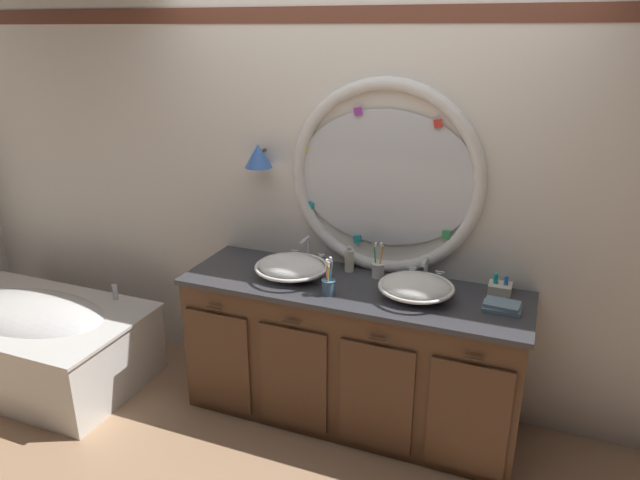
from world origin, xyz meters
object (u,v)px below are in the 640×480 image
at_px(bathtub, 34,337).
at_px(sink_basin_right, 416,287).
at_px(sink_basin_left, 291,267).
at_px(toiletry_basket, 500,287).
at_px(soap_dispenser, 349,260).
at_px(toothbrush_holder_right, 378,269).
at_px(toothbrush_holder_left, 329,285).
at_px(folded_hand_towel, 502,306).

xyz_separation_m(bathtub, sink_basin_right, (2.48, 0.37, 0.63)).
relative_size(sink_basin_left, toiletry_basket, 3.51).
relative_size(bathtub, soap_dispenser, 9.10).
distance_m(sink_basin_left, toothbrush_holder_right, 0.51).
relative_size(bathtub, toothbrush_holder_right, 6.95).
distance_m(toothbrush_holder_left, soap_dispenser, 0.35).
distance_m(toothbrush_holder_left, toiletry_basket, 0.95).
height_order(sink_basin_left, sink_basin_right, sink_basin_left).
height_order(bathtub, toiletry_basket, toiletry_basket).
bearing_deg(toiletry_basket, folded_hand_towel, -81.99).
bearing_deg(folded_hand_towel, bathtub, -172.27).
xyz_separation_m(toothbrush_holder_right, soap_dispenser, (-0.19, 0.02, 0.02)).
relative_size(toothbrush_holder_right, toiletry_basket, 1.75).
distance_m(folded_hand_towel, toiletry_basket, 0.22).
bearing_deg(soap_dispenser, sink_basin_left, -141.85).
bearing_deg(toiletry_basket, sink_basin_right, -149.79).
relative_size(sink_basin_right, toiletry_basket, 3.34).
bearing_deg(sink_basin_left, toiletry_basket, 11.89).
height_order(toothbrush_holder_left, toothbrush_holder_right, toothbrush_holder_left).
bearing_deg(toothbrush_holder_right, toiletry_basket, 3.78).
xyz_separation_m(bathtub, toothbrush_holder_left, (2.02, 0.24, 0.62)).
bearing_deg(toiletry_basket, toothbrush_holder_right, -176.22).
relative_size(sink_basin_left, folded_hand_towel, 2.24).
xyz_separation_m(sink_basin_right, soap_dispenser, (-0.46, 0.22, 0.01)).
bearing_deg(sink_basin_left, folded_hand_towel, 1.41).
bearing_deg(toiletry_basket, toothbrush_holder_left, -156.84).
relative_size(toothbrush_holder_left, soap_dispenser, 1.35).
xyz_separation_m(bathtub, folded_hand_towel, (2.93, 0.40, 0.59)).
distance_m(toothbrush_holder_left, folded_hand_towel, 0.92).
distance_m(toothbrush_holder_right, toiletry_basket, 0.69).
distance_m(bathtub, toothbrush_holder_right, 2.36).
bearing_deg(toothbrush_holder_left, toothbrush_holder_right, 60.58).
height_order(bathtub, sink_basin_right, sink_basin_right).
bearing_deg(toothbrush_holder_right, toothbrush_holder_left, -119.42).
height_order(sink_basin_right, toiletry_basket, sink_basin_right).
bearing_deg(toothbrush_holder_right, soap_dispenser, 172.92).
bearing_deg(soap_dispenser, folded_hand_towel, -11.96).
bearing_deg(soap_dispenser, toiletry_basket, 1.47).
height_order(toothbrush_holder_left, soap_dispenser, toothbrush_holder_left).
bearing_deg(toothbrush_holder_left, folded_hand_towel, 10.02).
relative_size(bathtub, sink_basin_right, 3.64).
bearing_deg(toothbrush_holder_right, folded_hand_towel, -13.20).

